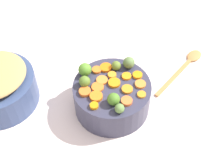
{
  "coord_description": "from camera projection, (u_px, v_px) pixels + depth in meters",
  "views": [
    {
      "loc": [
        -0.61,
        0.14,
        0.87
      ],
      "look_at": [
        -0.01,
        -0.05,
        0.14
      ],
      "focal_mm": 49.82,
      "sensor_mm": 36.0,
      "label": 1
    }
  ],
  "objects": [
    {
      "name": "carrot_slice_7",
      "position": [
        127.0,
        101.0,
        0.93
      ],
      "size": [
        0.05,
        0.05,
        0.01
      ],
      "primitive_type": "cylinder",
      "rotation": [
        0.0,
        0.0,
        0.61
      ],
      "color": "orange",
      "rests_on": "serving_bowl_carrots"
    },
    {
      "name": "tabletop",
      "position": [
        99.0,
        110.0,
        1.06
      ],
      "size": [
        2.4,
        2.4,
        0.02
      ],
      "primitive_type": "cube",
      "color": "silver",
      "rests_on": "ground"
    },
    {
      "name": "carrot_slice_11",
      "position": [
        114.0,
        83.0,
        0.98
      ],
      "size": [
        0.05,
        0.05,
        0.01
      ],
      "primitive_type": "cylinder",
      "rotation": [
        0.0,
        0.0,
        5.31
      ],
      "color": "orange",
      "rests_on": "serving_bowl_carrots"
    },
    {
      "name": "brussels_sprout_3",
      "position": [
        114.0,
        99.0,
        0.92
      ],
      "size": [
        0.04,
        0.04,
        0.04
      ],
      "primitive_type": "sphere",
      "color": "#477825",
      "rests_on": "serving_bowl_carrots"
    },
    {
      "name": "wooden_spoon",
      "position": [
        187.0,
        63.0,
        1.19
      ],
      "size": [
        0.19,
        0.27,
        0.01
      ],
      "color": "#BE7F43",
      "rests_on": "tabletop"
    },
    {
      "name": "serving_bowl_carrots",
      "position": [
        112.0,
        97.0,
        1.02
      ],
      "size": [
        0.25,
        0.25,
        0.11
      ],
      "primitive_type": "cylinder",
      "color": "#333448",
      "rests_on": "tabletop"
    },
    {
      "name": "carrot_slice_4",
      "position": [
        140.0,
        84.0,
        0.98
      ],
      "size": [
        0.04,
        0.04,
        0.01
      ],
      "primitive_type": "cylinder",
      "rotation": [
        0.0,
        0.0,
        4.37
      ],
      "color": "orange",
      "rests_on": "serving_bowl_carrots"
    },
    {
      "name": "carrot_slice_10",
      "position": [
        96.0,
        96.0,
        0.94
      ],
      "size": [
        0.05,
        0.05,
        0.01
      ],
      "primitive_type": "cylinder",
      "rotation": [
        0.0,
        0.0,
        0.38
      ],
      "color": "orange",
      "rests_on": "serving_bowl_carrots"
    },
    {
      "name": "carrot_slice_6",
      "position": [
        127.0,
        76.0,
        1.0
      ],
      "size": [
        0.04,
        0.04,
        0.01
      ],
      "primitive_type": "cylinder",
      "rotation": [
        0.0,
        0.0,
        1.98
      ],
      "color": "orange",
      "rests_on": "serving_bowl_carrots"
    },
    {
      "name": "brussels_sprout_2",
      "position": [
        120.0,
        108.0,
        0.9
      ],
      "size": [
        0.03,
        0.03,
        0.03
      ],
      "primitive_type": "sphere",
      "color": "#5C7F3E",
      "rests_on": "serving_bowl_carrots"
    },
    {
      "name": "brussels_sprout_0",
      "position": [
        85.0,
        81.0,
        0.97
      ],
      "size": [
        0.04,
        0.04,
        0.04
      ],
      "primitive_type": "sphere",
      "color": "#557427",
      "rests_on": "serving_bowl_carrots"
    },
    {
      "name": "carrot_slice_0",
      "position": [
        94.0,
        106.0,
        0.92
      ],
      "size": [
        0.04,
        0.04,
        0.01
      ],
      "primitive_type": "cylinder",
      "rotation": [
        0.0,
        0.0,
        0.89
      ],
      "color": "orange",
      "rests_on": "serving_bowl_carrots"
    },
    {
      "name": "carrot_slice_1",
      "position": [
        97.0,
        70.0,
        1.02
      ],
      "size": [
        0.04,
        0.04,
        0.01
      ],
      "primitive_type": "cylinder",
      "rotation": [
        0.0,
        0.0,
        5.41
      ],
      "color": "orange",
      "rests_on": "serving_bowl_carrots"
    },
    {
      "name": "brussels_sprout_1",
      "position": [
        129.0,
        63.0,
        1.02
      ],
      "size": [
        0.04,
        0.04,
        0.04
      ],
      "primitive_type": "sphere",
      "color": "#57743E",
      "rests_on": "serving_bowl_carrots"
    },
    {
      "name": "carrot_slice_2",
      "position": [
        106.0,
        68.0,
        1.02
      ],
      "size": [
        0.05,
        0.05,
        0.01
      ],
      "primitive_type": "cylinder",
      "rotation": [
        0.0,
        0.0,
        5.91
      ],
      "color": "orange",
      "rests_on": "serving_bowl_carrots"
    },
    {
      "name": "brussels_sprout_4",
      "position": [
        85.0,
        70.0,
        0.99
      ],
      "size": [
        0.04,
        0.04,
        0.04
      ],
      "primitive_type": "sphere",
      "color": "#528829",
      "rests_on": "serving_bowl_carrots"
    },
    {
      "name": "carrot_slice_3",
      "position": [
        85.0,
        92.0,
        0.96
      ],
      "size": [
        0.05,
        0.05,
        0.01
      ],
      "primitive_type": "cylinder",
      "rotation": [
        0.0,
        0.0,
        5.37
      ],
      "color": "orange",
      "rests_on": "serving_bowl_carrots"
    },
    {
      "name": "carrot_slice_8",
      "position": [
        127.0,
        89.0,
        0.96
      ],
      "size": [
        0.05,
        0.05,
        0.01
      ],
      "primitive_type": "cylinder",
      "rotation": [
        0.0,
        0.0,
        4.16
      ],
      "color": "orange",
      "rests_on": "serving_bowl_carrots"
    },
    {
      "name": "carrot_slice_13",
      "position": [
        102.0,
        80.0,
        0.99
      ],
      "size": [
        0.04,
        0.04,
        0.01
      ],
      "primitive_type": "cylinder",
      "rotation": [
        0.0,
        0.0,
        3.28
      ],
      "color": "orange",
      "rests_on": "serving_bowl_carrots"
    },
    {
      "name": "carrot_slice_12",
      "position": [
        97.0,
        87.0,
        0.97
      ],
      "size": [
        0.05,
        0.05,
        0.01
      ],
      "primitive_type": "cylinder",
      "rotation": [
        0.0,
        0.0,
        1.92
      ],
      "color": "orange",
      "rests_on": "serving_bowl_carrots"
    },
    {
      "name": "carrot_slice_5",
      "position": [
        142.0,
        94.0,
        0.95
      ],
      "size": [
        0.03,
        0.03,
        0.01
      ],
      "primitive_type": "cylinder",
      "rotation": [
        0.0,
        0.0,
        4.57
      ],
      "color": "orange",
      "rests_on": "serving_bowl_carrots"
    },
    {
      "name": "carrot_slice_14",
      "position": [
        137.0,
        75.0,
        1.0
      ],
      "size": [
        0.04,
        0.04,
        0.01
      ],
      "primitive_type": "cylinder",
      "rotation": [
        0.0,
        0.0,
        4.4
      ],
      "color": "orange",
      "rests_on": "serving_bowl_carrots"
    },
    {
      "name": "brussels_sprout_5",
      "position": [
        116.0,
        66.0,
        1.01
      ],
      "size": [
        0.03,
        0.03,
        0.03
      ],
      "primitive_type": "sphere",
      "color": "#5C7429",
      "rests_on": "serving_bowl_carrots"
    },
    {
      "name": "carrot_slice_9",
      "position": [
        112.0,
        75.0,
        1.0
      ],
      "size": [
        0.03,
        0.03,
        0.01
      ],
      "primitive_type": "cylinder",
      "rotation": [
        0.0,
        0.0,
        3.14
      ],
      "color": "orange",
      "rests_on": "serving_bowl_carrots"
    }
  ]
}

